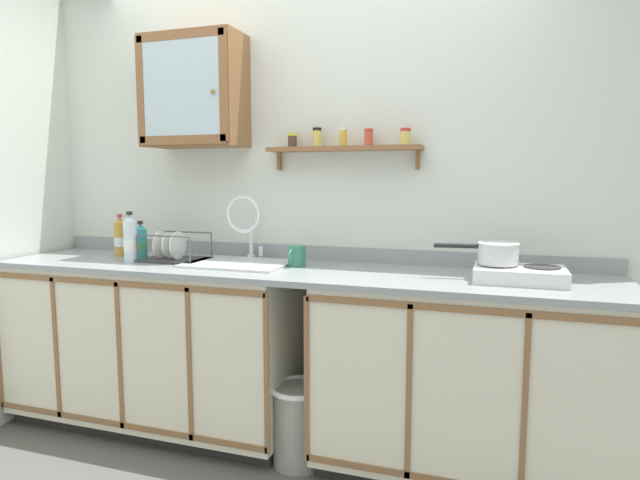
{
  "coord_description": "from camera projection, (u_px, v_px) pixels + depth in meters",
  "views": [
    {
      "loc": [
        1.02,
        -2.21,
        1.42
      ],
      "look_at": [
        0.14,
        0.44,
        1.09
      ],
      "focal_mm": 30.0,
      "sensor_mm": 36.0,
      "label": 1
    }
  ],
  "objects": [
    {
      "name": "bottle_detergent_teal_2",
      "position": [
        141.0,
        242.0,
        3.07
      ],
      "size": [
        0.07,
        0.07,
        0.22
      ],
      "color": "teal",
      "rests_on": "countertop"
    },
    {
      "name": "countertop",
      "position": [
        286.0,
        271.0,
        2.75
      ],
      "size": [
        3.24,
        0.67,
        0.03
      ],
      "primitive_type": "cube",
      "color": "gray",
      "rests_on": "lower_cabinet_run"
    },
    {
      "name": "spice_shelf",
      "position": [
        344.0,
        146.0,
        2.84
      ],
      "size": [
        0.84,
        0.14,
        0.23
      ],
      "color": "brown"
    },
    {
      "name": "dish_rack",
      "position": [
        173.0,
        254.0,
        2.99
      ],
      "size": [
        0.36,
        0.25,
        0.17
      ],
      "color": "#333338",
      "rests_on": "countertop"
    },
    {
      "name": "floor",
      "position": [
        263.0,
        474.0,
        2.56
      ],
      "size": [
        6.28,
        6.28,
        0.0
      ],
      "primitive_type": "plane",
      "color": "#565451",
      "rests_on": "ground"
    },
    {
      "name": "backsplash",
      "position": [
        306.0,
        252.0,
        3.03
      ],
      "size": [
        3.24,
        0.02,
        0.08
      ],
      "primitive_type": "cube",
      "color": "gray",
      "rests_on": "countertop"
    },
    {
      "name": "sink",
      "position": [
        240.0,
        265.0,
        2.88
      ],
      "size": [
        0.54,
        0.45,
        0.49
      ],
      "color": "silver",
      "rests_on": "countertop"
    },
    {
      "name": "saucepan",
      "position": [
        497.0,
        253.0,
        2.42
      ],
      "size": [
        0.38,
        0.19,
        0.1
      ],
      "color": "silver",
      "rests_on": "hot_plate_stove"
    },
    {
      "name": "lower_cabinet_run",
      "position": [
        158.0,
        345.0,
        3.05
      ],
      "size": [
        1.67,
        0.64,
        0.92
      ],
      "color": "black",
      "rests_on": "ground"
    },
    {
      "name": "hot_plate_stove",
      "position": [
        519.0,
        274.0,
        2.38
      ],
      "size": [
        0.39,
        0.28,
        0.07
      ],
      "color": "silver",
      "rests_on": "countertop"
    },
    {
      "name": "mug",
      "position": [
        296.0,
        256.0,
        2.8
      ],
      "size": [
        0.09,
        0.14,
        0.11
      ],
      "color": "#337259",
      "rests_on": "countertop"
    },
    {
      "name": "bottle_juice_amber_0",
      "position": [
        120.0,
        238.0,
        3.16
      ],
      "size": [
        0.07,
        0.07,
        0.25
      ],
      "color": "gold",
      "rests_on": "countertop"
    },
    {
      "name": "bottle_water_clear_1",
      "position": [
        130.0,
        240.0,
        2.94
      ],
      "size": [
        0.08,
        0.08,
        0.28
      ],
      "color": "silver",
      "rests_on": "countertop"
    },
    {
      "name": "lower_cabinet_run_right",
      "position": [
        469.0,
        380.0,
        2.52
      ],
      "size": [
        1.41,
        0.64,
        0.92
      ],
      "color": "black",
      "rests_on": "ground"
    },
    {
      "name": "wall_cabinet",
      "position": [
        194.0,
        92.0,
        3.0
      ],
      "size": [
        0.57,
        0.3,
        0.62
      ],
      "color": "brown"
    },
    {
      "name": "back_wall",
      "position": [
        308.0,
        197.0,
        3.03
      ],
      "size": [
        3.88,
        0.07,
        2.6
      ],
      "color": "silver",
      "rests_on": "ground"
    },
    {
      "name": "trash_bin",
      "position": [
        299.0,
        422.0,
        2.65
      ],
      "size": [
        0.3,
        0.3,
        0.4
      ],
      "color": "gray",
      "rests_on": "ground"
    }
  ]
}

